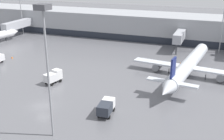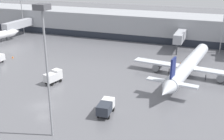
# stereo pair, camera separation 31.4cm
# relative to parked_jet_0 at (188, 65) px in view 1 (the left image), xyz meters

# --- Properties ---
(ground_plane) EXTENTS (320.00, 320.00, 0.00)m
(ground_plane) POSITION_rel_parked_jet_0_xyz_m (-23.88, -26.22, -2.70)
(ground_plane) COLOR slate
(terminal_building) EXTENTS (160.00, 31.18, 9.00)m
(terminal_building) POSITION_rel_parked_jet_0_xyz_m (-23.88, 35.59, 1.79)
(terminal_building) COLOR #9EA0A5
(terminal_building) RESTS_ON ground_plane
(parked_jet_0) EXTENTS (27.58, 39.26, 8.25)m
(parked_jet_0) POSITION_rel_parked_jet_0_xyz_m (0.00, 0.00, 0.00)
(parked_jet_0) COLOR silver
(parked_jet_0) RESTS_ON ground_plane
(service_truck_0) EXTENTS (2.57, 4.92, 2.44)m
(service_truck_0) POSITION_rel_parked_jet_0_xyz_m (-11.26, -24.91, -1.17)
(service_truck_0) COLOR #2D333D
(service_truck_0) RESTS_ON ground_plane
(service_truck_1) EXTENTS (2.96, 4.59, 2.88)m
(service_truck_1) POSITION_rel_parked_jet_0_xyz_m (-27.99, -15.54, -1.08)
(service_truck_1) COLOR silver
(service_truck_1) RESTS_ON ground_plane
(traffic_cone_0) EXTENTS (0.47, 0.47, 0.74)m
(traffic_cone_0) POSITION_rel_parked_jet_0_xyz_m (-2.81, 7.89, -2.33)
(traffic_cone_0) COLOR orange
(traffic_cone_0) RESTS_ON ground_plane
(traffic_cone_2) EXTENTS (0.51, 0.51, 0.56)m
(traffic_cone_2) POSITION_rel_parked_jet_0_xyz_m (-49.45, -3.58, -2.42)
(traffic_cone_2) COLOR orange
(traffic_cone_2) RESTS_ON ground_plane
(apron_light_mast_7) EXTENTS (1.80, 1.80, 20.18)m
(apron_light_mast_7) POSITION_rel_parked_jet_0_xyz_m (-16.49, -34.14, 13.02)
(apron_light_mast_7) COLOR gray
(apron_light_mast_7) RESTS_ON ground_plane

